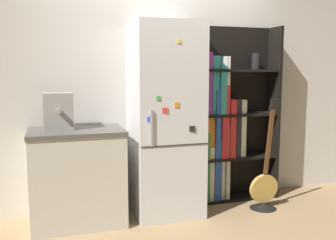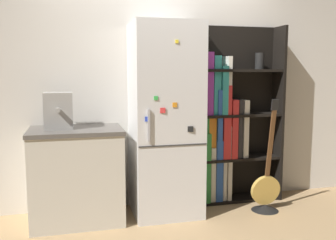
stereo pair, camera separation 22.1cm
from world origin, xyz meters
name	(u,v)px [view 2 (the right image)]	position (x,y,z in m)	size (l,w,h in m)	color
ground_plane	(169,217)	(0.00, 0.00, 0.00)	(16.00, 16.00, 0.00)	tan
wall_back	(158,86)	(0.00, 0.47, 1.30)	(8.00, 0.05, 2.60)	silver
refrigerator	(165,120)	(0.00, 0.14, 0.97)	(0.67, 0.64, 1.93)	silver
bookshelf	(228,124)	(0.77, 0.33, 0.88)	(0.96, 0.28, 1.96)	black
kitchen_counter	(77,175)	(-0.88, 0.14, 0.46)	(0.88, 0.64, 0.92)	beige
espresso_machine	(59,110)	(-1.04, 0.18, 1.09)	(0.26, 0.30, 0.35)	#A5A39E
guitar	(266,195)	(1.03, -0.08, 0.17)	(0.32, 0.29, 1.19)	black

